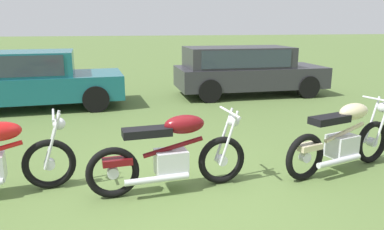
{
  "coord_description": "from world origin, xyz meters",
  "views": [
    {
      "loc": [
        -0.67,
        -4.35,
        2.11
      ],
      "look_at": [
        0.4,
        0.97,
        0.77
      ],
      "focal_mm": 35.03,
      "sensor_mm": 36.0,
      "label": 1
    }
  ],
  "objects_px": {
    "car_teal": "(25,77)",
    "car_charcoal": "(244,67)",
    "motorcycle_cream": "(343,138)",
    "motorcycle_maroon": "(171,154)"
  },
  "relations": [
    {
      "from": "motorcycle_maroon",
      "to": "motorcycle_cream",
      "type": "distance_m",
      "value": 2.53
    },
    {
      "from": "motorcycle_maroon",
      "to": "motorcycle_cream",
      "type": "xyz_separation_m",
      "value": [
        2.52,
        0.17,
        0.0
      ]
    },
    {
      "from": "car_charcoal",
      "to": "car_teal",
      "type": "bearing_deg",
      "value": -174.82
    },
    {
      "from": "car_teal",
      "to": "car_charcoal",
      "type": "distance_m",
      "value": 5.97
    },
    {
      "from": "motorcycle_cream",
      "to": "car_teal",
      "type": "bearing_deg",
      "value": 118.95
    },
    {
      "from": "motorcycle_cream",
      "to": "car_teal",
      "type": "distance_m",
      "value": 7.54
    },
    {
      "from": "motorcycle_cream",
      "to": "car_charcoal",
      "type": "relative_size",
      "value": 0.46
    },
    {
      "from": "motorcycle_cream",
      "to": "motorcycle_maroon",
      "type": "bearing_deg",
      "value": 166.83
    },
    {
      "from": "motorcycle_cream",
      "to": "car_charcoal",
      "type": "xyz_separation_m",
      "value": [
        0.53,
        5.9,
        0.34
      ]
    },
    {
      "from": "car_teal",
      "to": "motorcycle_cream",
      "type": "bearing_deg",
      "value": -48.64
    }
  ]
}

